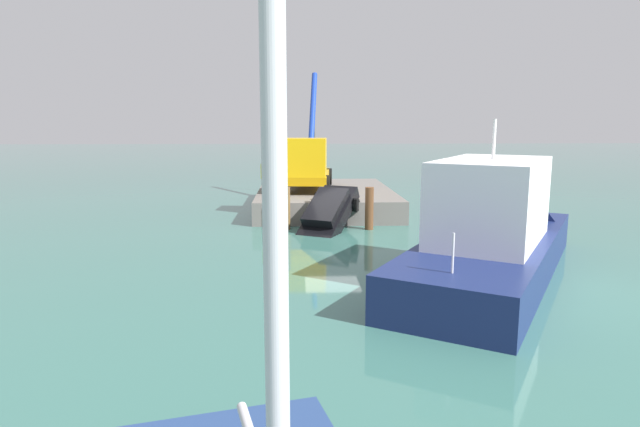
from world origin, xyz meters
name	(u,v)px	position (x,y,z in m)	size (l,w,h in m)	color
ground	(333,231)	(0.00, 0.00, 0.00)	(200.00, 200.00, 0.00)	#386B60
dock	(325,199)	(-6.61, 0.00, 0.57)	(10.85, 7.49, 1.13)	slate
crane_truck	(307,164)	(-5.90, -1.03, 2.60)	(9.16, 3.07, 6.99)	orange
dock_worker	(264,176)	(-4.64, -3.35, 2.06)	(0.34, 0.34, 1.81)	black
salvaged_car	(327,216)	(-0.20, -0.26, 0.66)	(4.30, 3.38, 2.81)	black
moored_yacht	(502,242)	(5.96, 5.50, 0.78)	(13.72, 10.30, 6.44)	navy
piling_near	(286,208)	(-0.63, -2.10, 0.98)	(0.36, 0.36, 1.95)	brown
piling_mid	(369,208)	(-0.36, 1.71, 0.98)	(0.39, 0.39, 1.96)	brown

